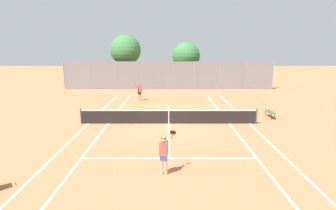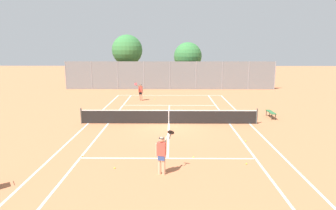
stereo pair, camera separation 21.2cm
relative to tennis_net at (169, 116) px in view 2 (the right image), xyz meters
name	(u,v)px [view 2 (the right image)]	position (x,y,z in m)	size (l,w,h in m)	color
ground_plane	(169,124)	(0.00, 0.00, -0.51)	(120.00, 120.00, 0.00)	#C67047
court_line_markings	(169,124)	(0.00, 0.00, -0.51)	(11.10, 23.90, 0.01)	silver
tennis_net	(169,116)	(0.00, 0.00, 0.00)	(12.00, 0.10, 1.07)	#474C47
player_near_side	(162,153)	(-0.22, -8.15, 0.42)	(0.79, 0.71, 1.77)	#D8A884
player_far_left	(141,91)	(-2.80, 8.77, 0.42)	(0.82, 0.70, 1.77)	tan
loose_tennis_ball_0	(246,141)	(4.28, -3.85, -0.48)	(0.07, 0.07, 0.07)	#D1DB33
loose_tennis_ball_1	(82,156)	(-4.09, -6.26, -0.48)	(0.07, 0.07, 0.07)	#D1DB33
loose_tennis_ball_2	(247,164)	(3.53, -7.10, -0.48)	(0.07, 0.07, 0.07)	#D1DB33
loose_tennis_ball_3	(115,168)	(-2.27, -7.63, -0.48)	(0.07, 0.07, 0.07)	#D1DB33
loose_tennis_ball_4	(193,157)	(1.22, -6.32, -0.48)	(0.07, 0.07, 0.07)	#D1DB33
loose_tennis_ball_5	(155,99)	(-1.47, 9.48, -0.48)	(0.07, 0.07, 0.07)	#D1DB33
courtside_bench	(271,112)	(7.48, 1.78, -0.10)	(0.36, 1.50, 0.47)	#2D6638
back_fence	(170,75)	(0.00, 16.54, 1.19)	(25.48, 0.08, 3.39)	gray
tree_behind_left	(127,51)	(-5.51, 19.06, 4.08)	(3.88, 3.88, 6.62)	brown
tree_behind_right	(189,57)	(2.45, 20.23, 3.26)	(3.66, 3.66, 5.69)	brown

